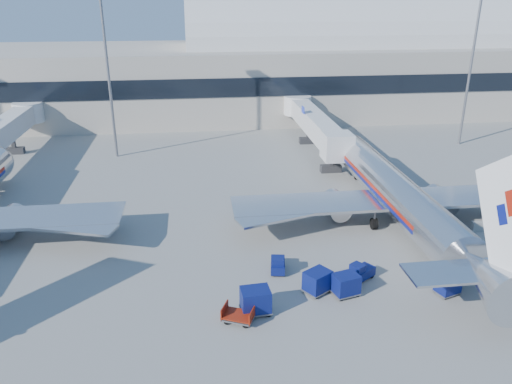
{
  "coord_description": "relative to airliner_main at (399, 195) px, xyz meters",
  "views": [
    {
      "loc": [
        -9.07,
        -37.74,
        20.92
      ],
      "look_at": [
        -3.62,
        6.0,
        3.36
      ],
      "focal_mm": 35.0,
      "sensor_mm": 36.0,
      "label": 1
    }
  ],
  "objects": [
    {
      "name": "jetbridge_near",
      "position": [
        -2.4,
        26.3,
        1.0
      ],
      "size": [
        4.4,
        27.5,
        6.25
      ],
      "color": "silver",
      "rests_on": "ground"
    },
    {
      "name": "jetbridge_mid",
      "position": [
        -44.4,
        26.3,
        1.0
      ],
      "size": [
        4.4,
        27.5,
        6.25
      ],
      "color": "silver",
      "rests_on": "ground"
    },
    {
      "name": "tug_left",
      "position": [
        -12.99,
        -7.61,
        -2.27
      ],
      "size": [
        1.46,
        2.37,
        1.45
      ],
      "rotation": [
        0.0,
        0.0,
        1.41
      ],
      "color": "#0B1454",
      "rests_on": "ground"
    },
    {
      "name": "ground",
      "position": [
        -10.0,
        -4.51,
        -2.93
      ],
      "size": [
        260.0,
        260.0,
        0.0
      ],
      "primitive_type": "plane",
      "color": "gray",
      "rests_on": "ground"
    },
    {
      "name": "barrier_near",
      "position": [
        8.0,
        -2.51,
        -2.48
      ],
      "size": [
        3.0,
        0.55,
        0.9
      ],
      "primitive_type": "cube",
      "color": "#9E9E96",
      "rests_on": "ground"
    },
    {
      "name": "cart_train_a",
      "position": [
        -8.53,
        -11.55,
        -2.02
      ],
      "size": [
        2.24,
        1.92,
        1.69
      ],
      "rotation": [
        0.0,
        0.0,
        0.26
      ],
      "color": "#0B1454",
      "rests_on": "ground"
    },
    {
      "name": "airliner_main",
      "position": [
        0.0,
        0.0,
        0.0
      ],
      "size": [
        32.0,
        37.26,
        12.07
      ],
      "color": "silver",
      "rests_on": "ground"
    },
    {
      "name": "cart_solo_near",
      "position": [
        -0.96,
        -12.38,
        -2.12
      ],
      "size": [
        2.04,
        1.78,
        1.51
      ],
      "rotation": [
        0.0,
        0.0,
        0.33
      ],
      "color": "#0B1454",
      "rests_on": "ground"
    },
    {
      "name": "tug_lead",
      "position": [
        -6.78,
        -9.6,
        -2.25
      ],
      "size": [
        2.53,
        2.21,
        1.48
      ],
      "rotation": [
        0.0,
        0.0,
        0.59
      ],
      "color": "#0B1454",
      "rests_on": "ground"
    },
    {
      "name": "mast_east",
      "position": [
        20.0,
        25.49,
        11.87
      ],
      "size": [
        2.0,
        1.2,
        22.6
      ],
      "color": "slate",
      "rests_on": "ground"
    },
    {
      "name": "cart_open_red",
      "position": [
        -16.72,
        -13.82,
        -2.52
      ],
      "size": [
        2.51,
        2.19,
        0.56
      ],
      "rotation": [
        0.0,
        0.0,
        -0.41
      ],
      "color": "slate",
      "rests_on": "ground"
    },
    {
      "name": "terminal",
      "position": [
        -23.6,
        51.46,
        4.6
      ],
      "size": [
        170.0,
        28.15,
        21.0
      ],
      "color": "#B2AA9E",
      "rests_on": "ground"
    },
    {
      "name": "tug_right",
      "position": [
        2.62,
        -7.67,
        -2.3
      ],
      "size": [
        2.25,
        1.36,
        1.38
      ],
      "rotation": [
        0.0,
        0.0,
        -0.15
      ],
      "color": "#0B1454",
      "rests_on": "ground"
    },
    {
      "name": "mast_west",
      "position": [
        -30.0,
        25.49,
        11.87
      ],
      "size": [
        2.0,
        1.2,
        22.6
      ],
      "color": "slate",
      "rests_on": "ground"
    },
    {
      "name": "cart_train_c",
      "position": [
        -15.45,
        -12.96,
        -1.92
      ],
      "size": [
        2.25,
        1.79,
        1.88
      ],
      "rotation": [
        0.0,
        0.0,
        0.08
      ],
      "color": "#0B1454",
      "rests_on": "ground"
    },
    {
      "name": "cart_train_b",
      "position": [
        -10.53,
        -10.91,
        -2.0
      ],
      "size": [
        2.48,
        2.35,
        1.74
      ],
      "rotation": [
        0.0,
        0.0,
        0.59
      ],
      "color": "#0B1454",
      "rests_on": "ground"
    }
  ]
}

